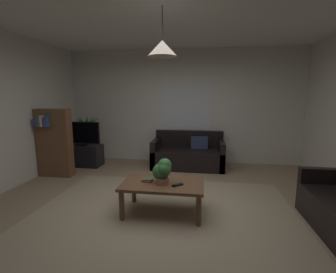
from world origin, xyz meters
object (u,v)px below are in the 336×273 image
coffee_table (163,187)px  book_on_table_0 (147,181)px  tv_stand (83,155)px  couch_under_window (188,155)px  pendant_lamp (162,48)px  bookshelf_corner (54,142)px  potted_plant_on_table (163,170)px  tv (81,133)px  potted_palm_corner (86,139)px  remote_on_table_0 (178,185)px  book_on_table_1 (148,179)px

coffee_table → book_on_table_0: size_ratio=8.13×
tv_stand → couch_under_window: bearing=6.0°
tv_stand → pendant_lamp: 3.70m
coffee_table → tv_stand: 3.11m
book_on_table_0 → bookshelf_corner: 2.61m
couch_under_window → potted_plant_on_table: size_ratio=4.66×
tv → potted_palm_corner: size_ratio=0.73×
potted_plant_on_table → pendant_lamp: bearing=96.2°
remote_on_table_0 → bookshelf_corner: bookshelf_corner is taller
coffee_table → tv_stand: (-2.30, 2.08, -0.14)m
coffee_table → potted_palm_corner: size_ratio=0.92×
potted_palm_corner → bookshelf_corner: (-0.06, -1.25, 0.15)m
book_on_table_0 → remote_on_table_0: size_ratio=0.88×
bookshelf_corner → couch_under_window: bearing=21.4°
coffee_table → pendant_lamp: 1.87m
pendant_lamp → tv_stand: bearing=137.8°
book_on_table_1 → pendant_lamp: pendant_lamp is taller
book_on_table_0 → bookshelf_corner: (-2.26, 1.29, 0.25)m
coffee_table → bookshelf_corner: (-2.48, 1.29, 0.33)m
tv → bookshelf_corner: 0.79m
couch_under_window → potted_palm_corner: potted_palm_corner is taller
couch_under_window → tv_stand: bearing=-174.0°
potted_plant_on_table → tv_stand: (-2.30, 2.11, -0.39)m
potted_palm_corner → remote_on_table_0: bearing=-45.0°
remote_on_table_0 → coffee_table: bearing=-153.9°
book_on_table_0 → pendant_lamp: pendant_lamp is taller
tv_stand → tv: size_ratio=0.99×
book_on_table_1 → potted_palm_corner: bearing=131.1°
coffee_table → pendant_lamp: (-0.00, 0.00, 1.87)m
book_on_table_0 → potted_plant_on_table: 0.29m
coffee_table → remote_on_table_0: remote_on_table_0 is taller
book_on_table_0 → tv_stand: size_ratio=0.16×
potted_plant_on_table → bookshelf_corner: size_ratio=0.25×
couch_under_window → pendant_lamp: (-0.21, -2.35, 1.99)m
book_on_table_0 → coffee_table: bearing=-1.3°
tv_stand → tv: tv is taller
potted_plant_on_table → bookshelf_corner: bearing=152.1°
tv → pendant_lamp: size_ratio=1.46×
potted_palm_corner → couch_under_window: bearing=-4.2°
couch_under_window → tv: bearing=-173.5°
coffee_table → couch_under_window: bearing=84.9°
remote_on_table_0 → pendant_lamp: pendant_lamp is taller
bookshelf_corner → book_on_table_1: bearing=-29.5°
pendant_lamp → potted_plant_on_table: bearing=-83.8°
remote_on_table_0 → couch_under_window: bearing=139.8°
potted_palm_corner → pendant_lamp: pendant_lamp is taller
book_on_table_1 → tv: 2.94m
couch_under_window → pendant_lamp: 3.08m
book_on_table_0 → potted_palm_corner: potted_palm_corner is taller
potted_plant_on_table → tv_stand: bearing=137.5°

